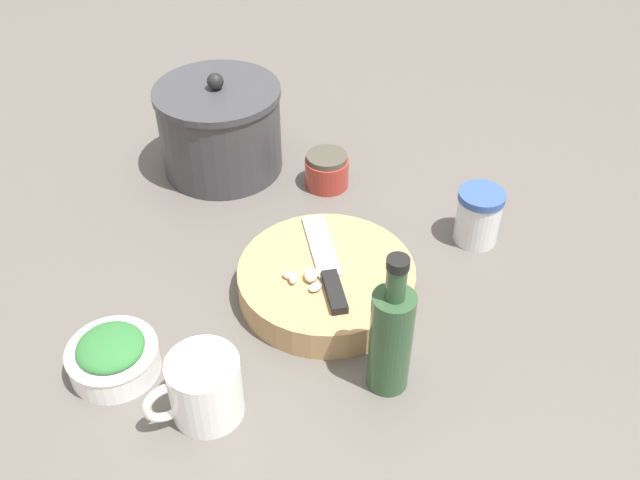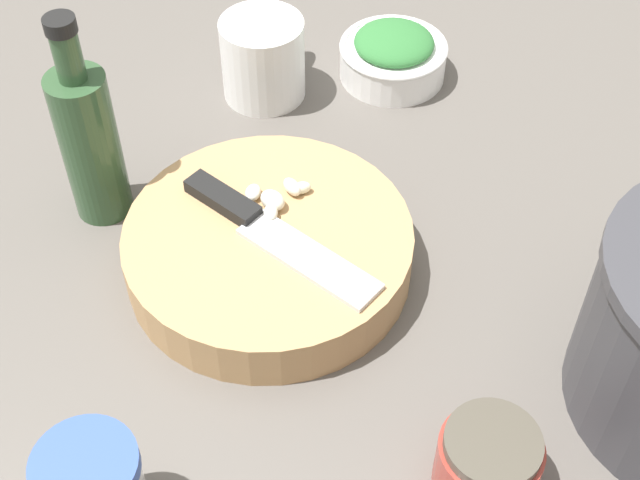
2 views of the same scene
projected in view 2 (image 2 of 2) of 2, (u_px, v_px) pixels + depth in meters
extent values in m
plane|color=#56514C|center=(325.00, 253.00, 0.82)|extent=(5.00, 5.00, 0.00)
cylinder|color=tan|center=(269.00, 250.00, 0.79)|extent=(0.25, 0.25, 0.05)
cube|color=black|center=(223.00, 199.00, 0.79)|extent=(0.05, 0.08, 0.01)
cube|color=silver|center=(314.00, 260.00, 0.75)|extent=(0.09, 0.14, 0.01)
ellipsoid|color=silver|center=(292.00, 187.00, 0.80)|extent=(0.02, 0.02, 0.01)
ellipsoid|color=white|center=(271.00, 213.00, 0.78)|extent=(0.02, 0.02, 0.01)
ellipsoid|color=silver|center=(253.00, 193.00, 0.80)|extent=(0.02, 0.02, 0.01)
ellipsoid|color=silver|center=(272.00, 200.00, 0.79)|extent=(0.03, 0.03, 0.02)
ellipsoid|color=silver|center=(302.00, 188.00, 0.80)|extent=(0.02, 0.02, 0.01)
cylinder|color=white|center=(391.00, 61.00, 0.98)|extent=(0.12, 0.12, 0.04)
torus|color=white|center=(392.00, 47.00, 0.97)|extent=(0.12, 0.12, 0.01)
ellipsoid|color=#2D6B33|center=(392.00, 42.00, 0.97)|extent=(0.09, 0.09, 0.03)
cylinder|color=#334F99|center=(85.00, 467.00, 0.58)|extent=(0.07, 0.07, 0.01)
cylinder|color=white|center=(263.00, 59.00, 0.94)|extent=(0.09, 0.09, 0.09)
torus|color=white|center=(281.00, 33.00, 0.97)|extent=(0.06, 0.02, 0.06)
cylinder|color=#9E3328|center=(487.00, 465.00, 0.65)|extent=(0.08, 0.08, 0.05)
cylinder|color=#474238|center=(493.00, 444.00, 0.62)|extent=(0.07, 0.07, 0.01)
cylinder|color=#2D4C2D|center=(92.00, 145.00, 0.80)|extent=(0.05, 0.05, 0.15)
cylinder|color=#2D4C2D|center=(69.00, 54.00, 0.73)|extent=(0.02, 0.02, 0.05)
cylinder|color=black|center=(62.00, 23.00, 0.71)|extent=(0.03, 0.03, 0.01)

